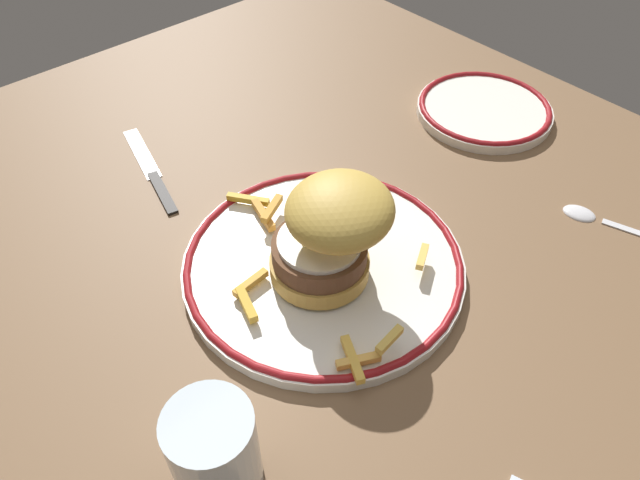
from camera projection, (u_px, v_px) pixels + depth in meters
ground_plane at (319, 278)px, 63.21cm from camera, size 111.59×100.69×4.00cm
dinner_plate at (320, 266)px, 60.58cm from camera, size 28.56×28.56×1.60cm
burger at (331, 232)px, 55.40cm from camera, size 11.17×11.94×10.72cm
fries_pile at (299, 272)px, 58.18cm from camera, size 26.97×18.71×2.13cm
water_glass at (215, 455)px, 43.69cm from camera, size 6.55×6.55×8.72cm
side_plate at (484, 109)px, 80.31cm from camera, size 17.92×17.92×1.60cm
knife at (153, 175)px, 71.60cm from camera, size 17.85×5.71×0.70cm
spoon at (594, 216)px, 66.43cm from camera, size 13.17×5.76×0.90cm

